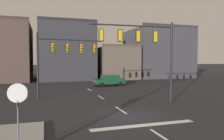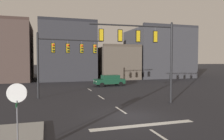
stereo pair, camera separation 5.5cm
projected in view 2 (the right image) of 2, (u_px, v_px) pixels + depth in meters
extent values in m
plane|color=#232328|center=(131.00, 117.00, 14.31)|extent=(400.00, 400.00, 0.00)
cube|color=silver|center=(144.00, 125.00, 12.40)|extent=(6.40, 0.50, 0.01)
cube|color=silver|center=(162.00, 137.00, 10.49)|extent=(0.16, 2.40, 0.01)
cube|color=silver|center=(121.00, 110.00, 16.22)|extent=(0.16, 2.40, 0.01)
cube|color=silver|center=(101.00, 97.00, 21.94)|extent=(0.16, 2.40, 0.01)
cube|color=silver|center=(90.00, 90.00, 27.67)|extent=(0.16, 2.40, 0.01)
cylinder|color=black|center=(171.00, 63.00, 18.95)|extent=(0.20, 0.20, 6.96)
cylinder|color=black|center=(133.00, 26.00, 17.91)|extent=(7.24, 0.47, 0.12)
sphere|color=black|center=(172.00, 23.00, 18.80)|extent=(0.18, 0.18, 0.18)
cylinder|color=#56565B|center=(155.00, 29.00, 18.44)|extent=(0.03, 0.03, 0.35)
cube|color=gold|center=(155.00, 37.00, 18.46)|extent=(0.31, 0.25, 0.90)
sphere|color=red|center=(154.00, 34.00, 18.58)|extent=(0.20, 0.20, 0.20)
sphere|color=#2D2314|center=(154.00, 37.00, 18.59)|extent=(0.20, 0.20, 0.20)
sphere|color=black|center=(154.00, 40.00, 18.60)|extent=(0.20, 0.20, 0.20)
cube|color=black|center=(155.00, 37.00, 18.44)|extent=(0.42, 0.05, 1.02)
cylinder|color=#56565B|center=(138.00, 29.00, 18.04)|extent=(0.03, 0.03, 0.35)
cube|color=gold|center=(138.00, 36.00, 18.07)|extent=(0.31, 0.25, 0.90)
sphere|color=red|center=(137.00, 33.00, 18.18)|extent=(0.20, 0.20, 0.20)
sphere|color=#2D2314|center=(137.00, 36.00, 18.20)|extent=(0.20, 0.20, 0.20)
sphere|color=black|center=(137.00, 40.00, 18.21)|extent=(0.20, 0.20, 0.20)
cube|color=black|center=(138.00, 36.00, 18.05)|extent=(0.42, 0.05, 1.02)
cylinder|color=#56565B|center=(120.00, 28.00, 17.65)|extent=(0.03, 0.03, 0.35)
cube|color=gold|center=(120.00, 36.00, 17.68)|extent=(0.31, 0.25, 0.90)
sphere|color=red|center=(120.00, 32.00, 17.79)|extent=(0.20, 0.20, 0.20)
sphere|color=#2D2314|center=(120.00, 36.00, 17.80)|extent=(0.20, 0.20, 0.20)
sphere|color=black|center=(120.00, 39.00, 17.81)|extent=(0.20, 0.20, 0.20)
cube|color=black|center=(120.00, 36.00, 17.66)|extent=(0.42, 0.05, 1.02)
cylinder|color=#56565B|center=(101.00, 27.00, 17.26)|extent=(0.03, 0.03, 0.35)
cube|color=gold|center=(101.00, 35.00, 17.28)|extent=(0.31, 0.25, 0.90)
sphere|color=red|center=(101.00, 32.00, 17.40)|extent=(0.20, 0.20, 0.20)
sphere|color=#2D2314|center=(101.00, 35.00, 17.41)|extent=(0.20, 0.20, 0.20)
sphere|color=black|center=(101.00, 39.00, 17.42)|extent=(0.20, 0.20, 0.20)
cube|color=black|center=(101.00, 35.00, 17.27)|extent=(0.42, 0.05, 1.02)
cylinder|color=black|center=(38.00, 66.00, 21.15)|extent=(0.20, 0.20, 6.39)
cylinder|color=black|center=(72.00, 40.00, 22.45)|extent=(6.79, 0.97, 0.12)
sphere|color=black|center=(37.00, 33.00, 21.01)|extent=(0.18, 0.18, 0.18)
cylinder|color=#56565B|center=(53.00, 42.00, 21.66)|extent=(0.03, 0.03, 0.35)
cube|color=gold|center=(53.00, 48.00, 21.69)|extent=(0.33, 0.28, 0.90)
sphere|color=red|center=(53.00, 45.00, 21.56)|extent=(0.20, 0.20, 0.20)
sphere|color=#2D2314|center=(53.00, 48.00, 21.57)|extent=(0.20, 0.20, 0.20)
sphere|color=black|center=(53.00, 51.00, 21.58)|extent=(0.20, 0.20, 0.20)
cube|color=black|center=(53.00, 48.00, 21.71)|extent=(0.42, 0.08, 1.02)
cylinder|color=#56565B|center=(68.00, 42.00, 22.27)|extent=(0.03, 0.03, 0.35)
cube|color=gold|center=(68.00, 48.00, 22.30)|extent=(0.33, 0.28, 0.90)
sphere|color=red|center=(68.00, 45.00, 22.17)|extent=(0.20, 0.20, 0.20)
sphere|color=#2D2314|center=(68.00, 48.00, 22.18)|extent=(0.20, 0.20, 0.20)
sphere|color=black|center=(68.00, 51.00, 22.19)|extent=(0.20, 0.20, 0.20)
cube|color=black|center=(68.00, 48.00, 22.32)|extent=(0.42, 0.08, 1.02)
cylinder|color=#56565B|center=(82.00, 43.00, 22.89)|extent=(0.03, 0.03, 0.35)
cube|color=gold|center=(82.00, 49.00, 22.91)|extent=(0.33, 0.28, 0.90)
sphere|color=red|center=(82.00, 46.00, 22.78)|extent=(0.20, 0.20, 0.20)
sphere|color=#2D2314|center=(82.00, 48.00, 22.79)|extent=(0.20, 0.20, 0.20)
sphere|color=black|center=(82.00, 51.00, 22.81)|extent=(0.20, 0.20, 0.20)
cube|color=black|center=(82.00, 49.00, 22.93)|extent=(0.42, 0.08, 1.02)
cylinder|color=#56565B|center=(95.00, 43.00, 23.50)|extent=(0.03, 0.03, 0.35)
cube|color=gold|center=(95.00, 49.00, 23.53)|extent=(0.33, 0.28, 0.90)
sphere|color=red|center=(95.00, 46.00, 23.39)|extent=(0.20, 0.20, 0.20)
sphere|color=#2D2314|center=(95.00, 49.00, 23.41)|extent=(0.20, 0.20, 0.20)
sphere|color=black|center=(95.00, 51.00, 23.42)|extent=(0.20, 0.20, 0.20)
cube|color=black|center=(95.00, 49.00, 23.54)|extent=(0.42, 0.08, 1.02)
cylinder|color=#56565B|center=(18.00, 128.00, 8.50)|extent=(0.06, 0.06, 2.15)
cylinder|color=white|center=(17.00, 93.00, 8.44)|extent=(0.76, 0.03, 0.76)
cylinder|color=#B21414|center=(17.00, 93.00, 8.46)|extent=(0.68, 0.03, 0.68)
cube|color=#19592D|center=(17.00, 104.00, 8.46)|extent=(0.02, 0.64, 0.16)
cube|color=#143D28|center=(109.00, 81.00, 31.78)|extent=(4.50, 2.07, 0.70)
cube|color=#143D28|center=(110.00, 77.00, 31.80)|extent=(2.56, 1.75, 0.56)
cube|color=#2D3842|center=(105.00, 77.00, 31.53)|extent=(0.34, 1.53, 0.47)
cube|color=#2D3842|center=(118.00, 77.00, 32.22)|extent=(0.31, 1.53, 0.46)
cylinder|color=black|center=(102.00, 85.00, 30.48)|extent=(0.65, 0.26, 0.64)
cylinder|color=black|center=(98.00, 84.00, 32.07)|extent=(0.65, 0.26, 0.64)
cylinder|color=black|center=(121.00, 84.00, 31.51)|extent=(0.65, 0.26, 0.64)
cylinder|color=black|center=(116.00, 83.00, 33.10)|extent=(0.65, 0.26, 0.64)
sphere|color=silver|center=(96.00, 82.00, 30.46)|extent=(0.16, 0.16, 0.16)
sphere|color=silver|center=(94.00, 81.00, 31.54)|extent=(0.16, 0.16, 0.16)
cube|color=maroon|center=(123.00, 80.00, 32.55)|extent=(0.12, 1.37, 0.12)
cube|color=#2D2D33|center=(66.00, 53.00, 43.49)|extent=(10.38, 11.98, 10.70)
cube|color=black|center=(69.00, 20.00, 37.82)|extent=(10.38, 0.60, 0.50)
cube|color=brown|center=(116.00, 63.00, 45.29)|extent=(7.74, 9.26, 6.39)
cube|color=#493F35|center=(123.00, 46.00, 41.01)|extent=(7.74, 0.60, 0.50)
cube|color=#38383D|center=(158.00, 54.00, 49.45)|extent=(12.68, 11.60, 10.67)
cube|color=#2B2B30|center=(172.00, 26.00, 43.96)|extent=(12.68, 0.60, 0.50)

